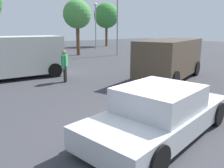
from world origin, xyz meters
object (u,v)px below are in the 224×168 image
Objects in this scene: sedan_foreground at (160,113)px; light_post_mid at (117,6)px; van_white at (13,56)px; pedestrian at (65,63)px; suv_dark at (170,58)px; light_post_far at (95,17)px.

light_post_mid reaches higher than sedan_foreground.
pedestrian is at bearing -51.11° from van_white.
van_white reaches higher than suv_dark.
light_post_mid reaches higher than van_white.
pedestrian is at bearing 73.74° from sedan_foreground.
van_white reaches higher than sedan_foreground.
suv_dark is 0.75× the size of light_post_mid.
van_white is at bearing -136.88° from light_post_far.
pedestrian is at bearing 131.94° from suv_dark.
pedestrian is 0.28× the size of light_post_far.
van_white is at bearing 123.03° from suv_dark.
light_post_far is at bearing 50.00° from suv_dark.
light_post_mid is at bearing 47.20° from suv_dark.
van_white is at bearing -155.24° from light_post_mid.
van_white is 3.02m from pedestrian.
light_post_mid reaches higher than pedestrian.
light_post_far is at bearing 91.02° from pedestrian.
van_white is (-1.13, 9.09, 0.60)m from sedan_foreground.
sedan_foreground is at bearing -119.28° from light_post_far.
van_white is 0.74× the size of light_post_mid.
suv_dark is (6.40, -5.03, -0.07)m from van_white.
light_post_far is (11.34, 14.71, 2.97)m from pedestrian.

